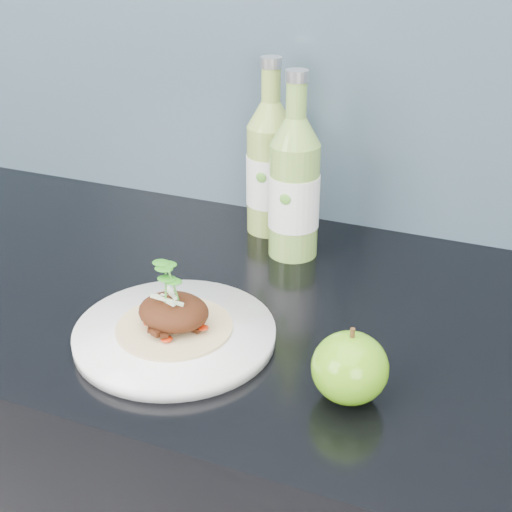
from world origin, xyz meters
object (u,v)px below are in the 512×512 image
at_px(cider_bottle_left, 270,168).
at_px(dinner_plate, 175,334).
at_px(green_apple, 350,368).
at_px(cider_bottle_right, 294,189).

bearing_deg(cider_bottle_left, dinner_plate, -64.09).
distance_m(green_apple, cider_bottle_right, 0.35).
height_order(green_apple, cider_bottle_right, cider_bottle_right).
distance_m(dinner_plate, cider_bottle_left, 0.35).
relative_size(dinner_plate, cider_bottle_right, 1.17).
relative_size(green_apple, cider_bottle_left, 0.35).
height_order(dinner_plate, green_apple, green_apple).
height_order(cider_bottle_left, cider_bottle_right, same).
xyz_separation_m(dinner_plate, cider_bottle_right, (0.05, 0.27, 0.09)).
bearing_deg(cider_bottle_right, cider_bottle_left, 140.48).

